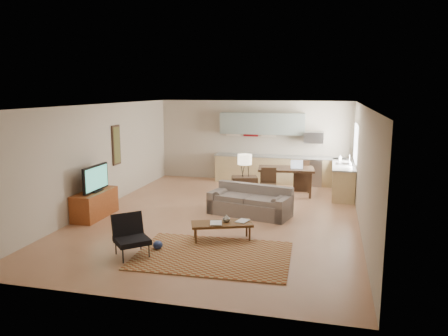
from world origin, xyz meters
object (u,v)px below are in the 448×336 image
(armchair, at_px, (132,236))
(dining_table, at_px, (286,181))
(coffee_table, at_px, (222,231))
(tv_credenza, at_px, (95,204))
(sofa, at_px, (250,201))
(console_table, at_px, (244,191))

(armchair, xyz_separation_m, dining_table, (2.26, 5.51, 0.02))
(coffee_table, height_order, tv_credenza, tv_credenza)
(coffee_table, bearing_deg, tv_credenza, 144.77)
(tv_credenza, bearing_deg, dining_table, 38.41)
(sofa, height_order, tv_credenza, sofa)
(console_table, relative_size, dining_table, 0.48)
(tv_credenza, bearing_deg, sofa, 16.34)
(coffee_table, xyz_separation_m, dining_table, (0.86, 4.26, 0.22))
(sofa, distance_m, armchair, 3.58)
(coffee_table, relative_size, dining_table, 0.78)
(armchair, bearing_deg, tv_credenza, 90.71)
(sofa, distance_m, tv_credenza, 3.77)
(sofa, xyz_separation_m, armchair, (-1.62, -3.20, 0.02))
(sofa, height_order, console_table, console_table)
(coffee_table, relative_size, armchair, 1.62)
(tv_credenza, bearing_deg, armchair, -46.83)
(console_table, bearing_deg, dining_table, 37.85)
(tv_credenza, relative_size, dining_table, 0.87)
(coffee_table, distance_m, console_table, 2.89)
(sofa, distance_m, coffee_table, 1.96)
(tv_credenza, bearing_deg, console_table, 31.22)
(coffee_table, distance_m, tv_credenza, 3.52)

